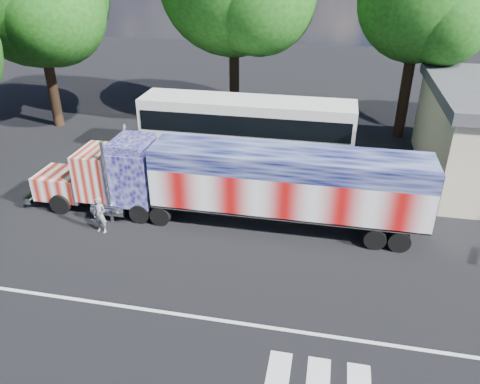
% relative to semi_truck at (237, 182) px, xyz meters
% --- Properties ---
extents(ground, '(100.00, 100.00, 0.00)m').
position_rel_semi_truck_xyz_m(ground, '(0.28, -3.66, -2.06)').
color(ground, black).
extents(lane_markings, '(30.00, 2.67, 0.01)m').
position_rel_semi_truck_xyz_m(lane_markings, '(1.99, -7.43, -2.05)').
color(lane_markings, silver).
rests_on(lane_markings, ground).
extents(semi_truck, '(18.76, 2.96, 4.00)m').
position_rel_semi_truck_xyz_m(semi_truck, '(0.00, 0.00, 0.00)').
color(semi_truck, black).
rests_on(semi_truck, ground).
extents(coach_bus, '(12.62, 2.94, 3.67)m').
position_rel_semi_truck_xyz_m(coach_bus, '(-0.97, 7.40, -0.16)').
color(coach_bus, white).
rests_on(coach_bus, ground).
extents(woman, '(0.68, 0.49, 1.75)m').
position_rel_semi_truck_xyz_m(woman, '(-5.82, -2.16, -1.18)').
color(woman, slate).
rests_on(woman, ground).
extents(tree_ne_a, '(7.79, 7.42, 12.40)m').
position_rel_semi_truck_xyz_m(tree_ne_a, '(8.63, 13.14, 6.56)').
color(tree_ne_a, black).
rests_on(tree_ne_a, ground).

